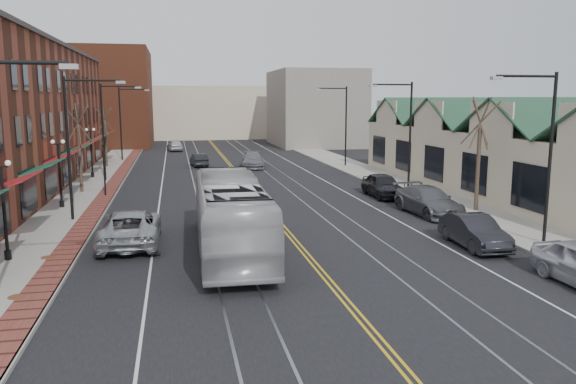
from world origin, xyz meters
name	(u,v)px	position (x,y,z in m)	size (l,w,h in m)	color
ground	(352,309)	(0.00, 0.00, 0.00)	(160.00, 160.00, 0.00)	black
sidewalk_left	(75,208)	(-12.00, 20.00, 0.07)	(4.00, 120.00, 0.15)	gray
sidewalk_right	(426,195)	(12.00, 20.00, 0.07)	(4.00, 120.00, 0.15)	gray
building_right	(503,163)	(18.00, 20.00, 2.30)	(8.00, 36.00, 4.60)	beige
backdrop_left	(101,98)	(-16.00, 70.00, 7.00)	(14.00, 18.00, 14.00)	brown
backdrop_mid	(206,112)	(0.00, 85.00, 4.50)	(22.00, 14.00, 9.00)	beige
backdrop_right	(315,108)	(15.00, 65.00, 5.50)	(12.00, 16.00, 11.00)	slate
streetlight_l_1	(76,134)	(-11.05, 16.00, 5.03)	(3.33, 0.25, 8.00)	black
streetlight_l_2	(108,122)	(-11.05, 32.00, 5.03)	(3.33, 0.25, 8.00)	black
streetlight_l_3	(124,116)	(-11.05, 48.00, 5.03)	(3.33, 0.25, 8.00)	black
streetlight_r_0	(543,141)	(11.05, 6.00, 5.03)	(3.33, 0.25, 8.00)	black
streetlight_r_1	(405,125)	(11.05, 22.00, 5.03)	(3.33, 0.25, 8.00)	black
streetlight_r_2	(342,118)	(11.05, 38.00, 5.03)	(3.33, 0.25, 8.00)	black
lamppost_l_1	(4,213)	(-12.80, 8.00, 2.20)	(0.84, 0.28, 4.27)	black
lamppost_l_2	(60,175)	(-12.80, 20.00, 2.20)	(0.84, 0.28, 4.27)	black
lamppost_l_3	(91,154)	(-12.80, 34.00, 2.20)	(0.84, 0.28, 4.27)	black
tree_left_near	(79,146)	(-12.50, 26.00, 3.51)	(1.78, 1.37, 6.48)	#382B21
tree_left_far	(105,135)	(-12.50, 42.00, 3.28)	(1.66, 1.28, 6.02)	#382B21
tree_right_mid	(479,152)	(12.50, 14.00, 3.75)	(1.90, 1.46, 6.93)	#382B21
manhole_mid	(17,297)	(-11.20, 3.00, 0.16)	(0.60, 0.60, 0.02)	#592D19
manhole_far	(48,257)	(-11.20, 8.00, 0.16)	(0.60, 0.60, 0.02)	#592D19
traffic_signal	(104,165)	(-10.60, 24.00, 2.35)	(0.18, 0.15, 3.80)	black
transit_bus	(231,215)	(-3.27, 7.85, 1.72)	(2.89, 12.34, 3.44)	silver
parked_suv	(130,227)	(-7.88, 10.11, 0.86)	(2.84, 6.16, 1.71)	#A4A7AB
parked_car_b	(474,231)	(8.09, 6.43, 0.76)	(1.61, 4.62, 1.52)	black
parked_car_c	(428,201)	(9.30, 13.95, 0.83)	(2.34, 5.75, 1.67)	#56585D
parked_car_d	(383,185)	(8.82, 20.27, 0.84)	(1.99, 4.94, 1.68)	black
distant_car_left	(199,160)	(-3.24, 41.31, 0.66)	(1.40, 4.00, 1.32)	black
distant_car_right	(253,160)	(2.02, 39.03, 0.77)	(2.17, 5.33, 1.55)	slate
distant_car_far	(175,145)	(-5.67, 59.39, 0.77)	(1.81, 4.50, 1.53)	#B3B6BB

